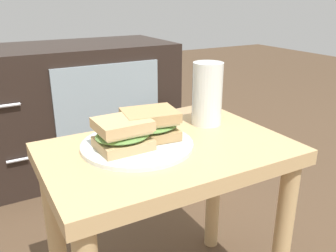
# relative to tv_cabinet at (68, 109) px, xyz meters

# --- Properties ---
(side_table) EXTENTS (0.56, 0.36, 0.46)m
(side_table) POSITION_rel_tv_cabinet_xyz_m (-0.00, -0.95, 0.08)
(side_table) COLOR tan
(side_table) RESTS_ON ground
(tv_cabinet) EXTENTS (0.96, 0.46, 0.58)m
(tv_cabinet) POSITION_rel_tv_cabinet_xyz_m (0.00, 0.00, 0.00)
(tv_cabinet) COLOR black
(tv_cabinet) RESTS_ON ground
(plate) EXTENTS (0.25, 0.25, 0.01)m
(plate) POSITION_rel_tv_cabinet_xyz_m (-0.06, -0.91, 0.17)
(plate) COLOR silver
(plate) RESTS_ON side_table
(sandwich_front) EXTENTS (0.12, 0.11, 0.07)m
(sandwich_front) POSITION_rel_tv_cabinet_xyz_m (-0.10, -0.93, 0.21)
(sandwich_front) COLOR tan
(sandwich_front) RESTS_ON plate
(sandwich_back) EXTENTS (0.14, 0.12, 0.07)m
(sandwich_back) POSITION_rel_tv_cabinet_xyz_m (-0.03, -0.90, 0.21)
(sandwich_back) COLOR tan
(sandwich_back) RESTS_ON plate
(beer_glass) EXTENTS (0.08, 0.08, 0.16)m
(beer_glass) POSITION_rel_tv_cabinet_xyz_m (0.16, -0.86, 0.25)
(beer_glass) COLOR silver
(beer_glass) RESTS_ON side_table
(paper_bag) EXTENTS (0.19, 0.14, 0.35)m
(paper_bag) POSITION_rel_tv_cabinet_xyz_m (0.41, -0.42, -0.12)
(paper_bag) COLOR tan
(paper_bag) RESTS_ON ground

